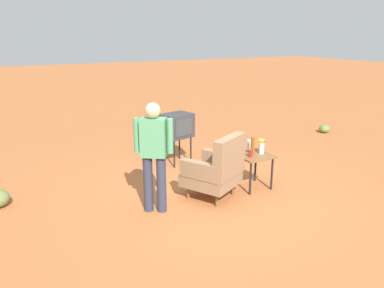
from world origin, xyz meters
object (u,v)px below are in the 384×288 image
(tv_on_stand, at_px, (177,126))
(bottle_short_clear, at_px, (249,145))
(bottle_tall_amber, at_px, (253,146))
(armchair, at_px, (217,169))
(side_table, at_px, (254,159))
(flower_vase, at_px, (262,145))
(person_standing, at_px, (154,151))
(soda_can_red, at_px, (251,153))

(tv_on_stand, distance_m, bottle_short_clear, 1.67)
(bottle_short_clear, xyz_separation_m, bottle_tall_amber, (0.07, 0.20, 0.05))
(armchair, height_order, side_table, armchair)
(armchair, height_order, bottle_short_clear, armchair)
(bottle_tall_amber, bearing_deg, tv_on_stand, -72.05)
(armchair, height_order, flower_vase, armchair)
(flower_vase, bearing_deg, person_standing, 0.30)
(flower_vase, bearing_deg, bottle_tall_amber, -11.86)
(tv_on_stand, relative_size, bottle_tall_amber, 3.43)
(armchair, distance_m, side_table, 0.79)
(armchair, bearing_deg, bottle_tall_amber, -172.82)
(armchair, bearing_deg, side_table, -174.55)
(person_standing, distance_m, bottle_tall_amber, 1.82)
(tv_on_stand, relative_size, flower_vase, 3.89)
(person_standing, xyz_separation_m, soda_can_red, (-1.70, 0.06, -0.28))
(side_table, relative_size, soda_can_red, 4.90)
(bottle_short_clear, height_order, flower_vase, flower_vase)
(armchair, height_order, person_standing, person_standing)
(side_table, relative_size, flower_vase, 2.25)
(bottle_short_clear, height_order, bottle_tall_amber, bottle_tall_amber)
(side_table, height_order, bottle_short_clear, bottle_short_clear)
(person_standing, height_order, bottle_tall_amber, person_standing)
(side_table, relative_size, tv_on_stand, 0.58)
(bottle_tall_amber, bearing_deg, side_table, 130.75)
(soda_can_red, bearing_deg, bottle_short_clear, -121.12)
(tv_on_stand, xyz_separation_m, flower_vase, (-0.73, 1.78, -0.04))
(soda_can_red, relative_size, flower_vase, 0.46)
(soda_can_red, bearing_deg, armchair, -0.38)
(person_standing, bearing_deg, tv_on_stand, -124.71)
(person_standing, xyz_separation_m, flower_vase, (-1.97, -0.01, -0.19))
(armchair, distance_m, soda_can_red, 0.67)
(armchair, xyz_separation_m, flower_vase, (-0.93, -0.06, 0.25))
(tv_on_stand, height_order, bottle_short_clear, tv_on_stand)
(armchair, bearing_deg, tv_on_stand, -96.17)
(armchair, distance_m, bottle_tall_amber, 0.81)
(bottle_tall_amber, bearing_deg, soda_can_red, 42.24)
(armchair, relative_size, flower_vase, 4.00)
(tv_on_stand, xyz_separation_m, soda_can_red, (-0.45, 1.85, -0.12))
(armchair, xyz_separation_m, soda_can_red, (-0.65, 0.00, 0.16))
(person_standing, height_order, soda_can_red, person_standing)
(side_table, relative_size, bottle_short_clear, 2.99)
(tv_on_stand, distance_m, bottle_tall_amber, 1.84)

